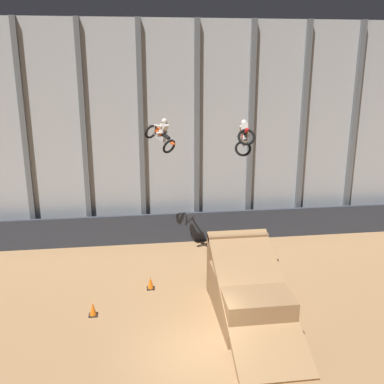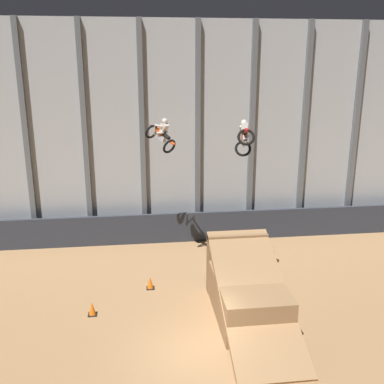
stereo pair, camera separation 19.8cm
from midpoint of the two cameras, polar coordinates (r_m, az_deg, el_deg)
name	(u,v)px [view 2 (the right image)]	position (r m, az deg, el deg)	size (l,w,h in m)	color
ground_plane	(197,355)	(16.68, 0.95, -20.02)	(60.00, 60.00, 0.00)	#9E754C
arena_back_wall	(170,134)	(24.89, -2.59, 7.34)	(32.00, 0.40, 12.04)	#ADB2B7
lower_barrier	(172,228)	(25.40, -2.29, -4.56)	(31.36, 0.20, 1.70)	#2D333D
dirt_ramp	(246,291)	(18.69, 7.24, -12.37)	(2.62, 6.51, 2.88)	#966F48
rider_bike_left_air	(162,135)	(21.38, -3.62, 7.26)	(1.59, 1.78, 1.67)	black
rider_bike_right_air	(244,138)	(19.38, 6.97, 6.84)	(0.96, 1.76, 1.68)	black
traffic_cone_near_ramp	(150,283)	(20.70, -5.04, -11.41)	(0.36, 0.36, 0.58)	black
traffic_cone_arena_edge	(92,309)	(19.11, -12.26, -14.27)	(0.36, 0.36, 0.58)	black
hay_bale_trackside	(222,263)	(22.52, 4.04, -8.99)	(1.00, 0.77, 0.57)	#CCB751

